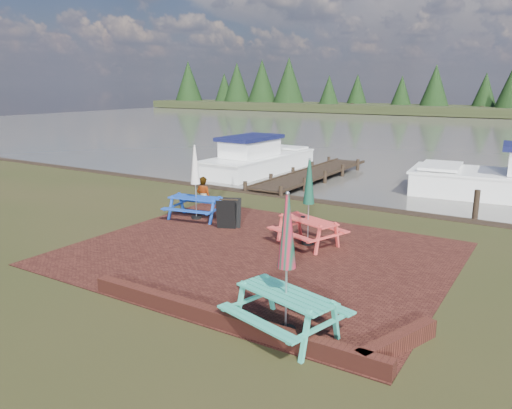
{
  "coord_description": "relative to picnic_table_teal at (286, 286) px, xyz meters",
  "views": [
    {
      "loc": [
        6.16,
        -8.97,
        4.1
      ],
      "look_at": [
        -0.61,
        1.89,
        1.0
      ],
      "focal_mm": 35.0,
      "sensor_mm": 36.0,
      "label": 1
    }
  ],
  "objects": [
    {
      "name": "picnic_table_blue",
      "position": [
        -5.88,
        4.98,
        -0.05
      ],
      "size": [
        1.88,
        1.73,
        2.29
      ],
      "rotation": [
        0.0,
        0.0,
        0.18
      ],
      "color": "#153EA2",
      "rests_on": "ground"
    },
    {
      "name": "ground",
      "position": [
        -2.53,
        2.2,
        -0.85
      ],
      "size": [
        120.0,
        120.0,
        0.0
      ],
      "primitive_type": "plane",
      "color": "black",
      "rests_on": "ground"
    },
    {
      "name": "boat_jetty",
      "position": [
        -9.28,
        14.1,
        -0.44
      ],
      "size": [
        2.67,
        7.13,
        2.04
      ],
      "rotation": [
        0.0,
        0.0,
        -0.04
      ],
      "color": "white",
      "rests_on": "ground"
    },
    {
      "name": "paving",
      "position": [
        -2.53,
        3.2,
        -0.84
      ],
      "size": [
        9.0,
        7.5,
        0.02
      ],
      "primitive_type": "cube",
      "color": "#341510",
      "rests_on": "ground"
    },
    {
      "name": "picnic_table_red",
      "position": [
        -1.81,
        4.51,
        -0.06
      ],
      "size": [
        2.03,
        1.92,
        2.26
      ],
      "rotation": [
        0.0,
        0.0,
        -0.35
      ],
      "color": "#E3403A",
      "rests_on": "ground"
    },
    {
      "name": "water",
      "position": [
        -2.53,
        39.2,
        -0.85
      ],
      "size": [
        120.0,
        60.0,
        0.02
      ],
      "primitive_type": "cube",
      "color": "#4C4941",
      "rests_on": "ground"
    },
    {
      "name": "jetty",
      "position": [
        -6.03,
        13.48,
        -0.74
      ],
      "size": [
        1.76,
        9.08,
        1.0
      ],
      "color": "black",
      "rests_on": "ground"
    },
    {
      "name": "picnic_table_teal",
      "position": [
        0.0,
        0.0,
        0.0
      ],
      "size": [
        2.09,
        1.96,
        2.42
      ],
      "rotation": [
        0.0,
        0.0,
        -0.27
      ],
      "color": "teal",
      "rests_on": "ground"
    },
    {
      "name": "person",
      "position": [
        -7.39,
        7.28,
        -0.03
      ],
      "size": [
        0.61,
        0.41,
        1.64
      ],
      "primitive_type": "imported",
      "rotation": [
        0.0,
        0.0,
        3.18
      ],
      "color": "gray",
      "rests_on": "ground"
    },
    {
      "name": "chalkboard",
      "position": [
        -4.4,
        4.63,
        -0.39
      ],
      "size": [
        0.59,
        0.71,
        0.88
      ],
      "rotation": [
        0.0,
        0.0,
        0.42
      ],
      "color": "black",
      "rests_on": "ground"
    },
    {
      "name": "brick_wall",
      "position": [
        -0.38,
        -0.22,
        -0.7
      ],
      "size": [
        6.21,
        1.79,
        0.3
      ],
      "color": "#4C1E16",
      "rests_on": "ground"
    }
  ]
}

